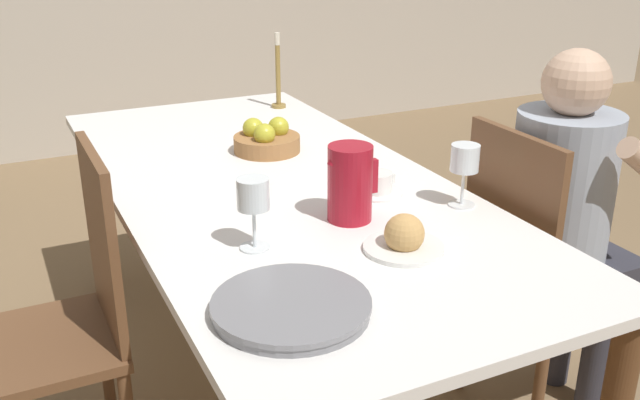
% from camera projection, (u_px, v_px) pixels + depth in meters
% --- Properties ---
extents(ground_plane, '(20.00, 20.00, 0.00)m').
position_uv_depth(ground_plane, '(280.00, 386.00, 2.47)').
color(ground_plane, '#7F6647').
extents(dining_table, '(0.96, 2.12, 0.76)m').
position_uv_depth(dining_table, '(276.00, 207.00, 2.22)').
color(dining_table, white).
rests_on(dining_table, ground_plane).
extents(chair_person_side, '(0.42, 0.42, 0.96)m').
position_uv_depth(chair_person_side, '(534.00, 273.00, 2.17)').
color(chair_person_side, brown).
rests_on(chair_person_side, ground_plane).
extents(chair_opposite, '(0.42, 0.42, 0.96)m').
position_uv_depth(chair_opposite, '(66.00, 318.00, 1.93)').
color(chair_opposite, brown).
rests_on(chair_opposite, ground_plane).
extents(person_seated, '(0.39, 0.41, 1.18)m').
position_uv_depth(person_seated, '(568.00, 210.00, 2.12)').
color(person_seated, '#33333D').
rests_on(person_seated, ground_plane).
extents(red_pitcher, '(0.14, 0.12, 0.21)m').
position_uv_depth(red_pitcher, '(350.00, 183.00, 1.87)').
color(red_pitcher, '#A31423').
rests_on(red_pitcher, dining_table).
extents(wine_glass_water, '(0.08, 0.08, 0.18)m').
position_uv_depth(wine_glass_water, '(253.00, 197.00, 1.69)').
color(wine_glass_water, white).
rests_on(wine_glass_water, dining_table).
extents(wine_glass_juice, '(0.08, 0.08, 0.18)m').
position_uv_depth(wine_glass_juice, '(465.00, 162.00, 1.95)').
color(wine_glass_juice, white).
rests_on(wine_glass_juice, dining_table).
extents(teacup_near_person, '(0.15, 0.15, 0.07)m').
position_uv_depth(teacup_near_person, '(377.00, 185.00, 2.07)').
color(teacup_near_person, white).
rests_on(teacup_near_person, dining_table).
extents(serving_tray, '(0.33, 0.33, 0.03)m').
position_uv_depth(serving_tray, '(291.00, 307.00, 1.45)').
color(serving_tray, gray).
rests_on(serving_tray, dining_table).
extents(bread_plate, '(0.20, 0.20, 0.10)m').
position_uv_depth(bread_plate, '(404.00, 238.00, 1.72)').
color(bread_plate, white).
rests_on(bread_plate, dining_table).
extents(fruit_bowl, '(0.23, 0.23, 0.11)m').
position_uv_depth(fruit_bowl, '(266.00, 140.00, 2.43)').
color(fruit_bowl, '#9E6B3D').
rests_on(fruit_bowl, dining_table).
extents(candlestick_tall, '(0.06, 0.06, 0.31)m').
position_uv_depth(candlestick_tall, '(278.00, 79.00, 2.96)').
color(candlestick_tall, olive).
rests_on(candlestick_tall, dining_table).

